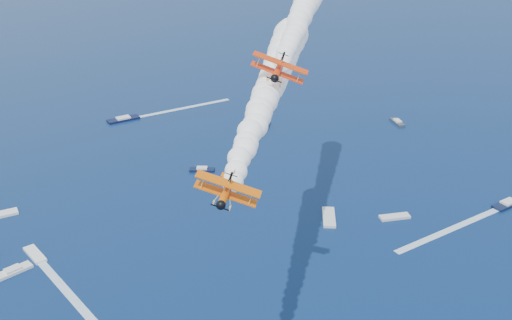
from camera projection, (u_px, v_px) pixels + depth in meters
biplane_lead at (278, 70)px, 105.08m from camera, size 13.18×13.54×8.83m
biplane_trail at (227, 191)px, 80.01m from camera, size 11.73×12.06×7.67m
smoke_trail_lead at (302, 13)px, 132.10m from camera, size 66.87×66.71×11.68m
smoke_trail_trail at (268, 90)px, 107.06m from camera, size 66.87×66.76×11.68m
spectator_boats at (35, 206)px, 178.83m from camera, size 225.69×170.45×0.70m
boat_wakes at (97, 201)px, 182.08m from camera, size 206.44×139.32×0.04m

